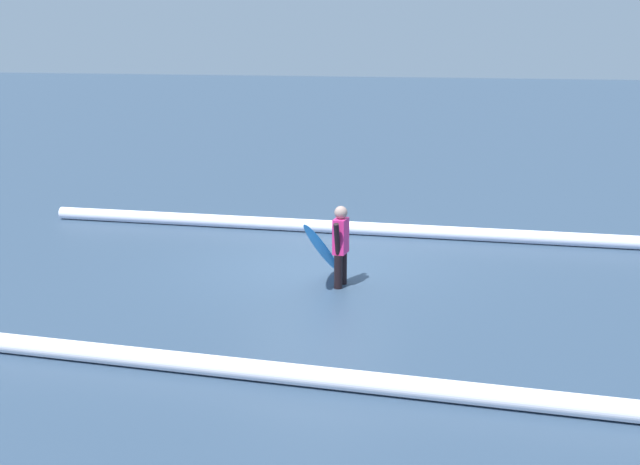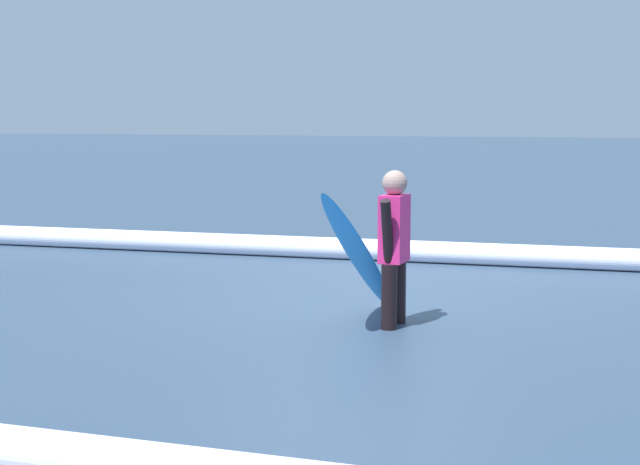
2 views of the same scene
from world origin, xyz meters
The scene contains 5 objects.
ground_plane centered at (0.00, 0.00, 0.00)m, with size 142.08×142.08×0.00m, color #2E435A.
surfer centered at (-0.70, 0.97, 0.76)m, with size 0.22×0.66×1.38m.
surfboard centered at (-0.38, 0.95, 0.62)m, with size 0.37×1.80×1.27m.
wave_crest_foreground centered at (-0.80, -2.75, 0.14)m, with size 0.28×0.28×15.03m, color white.
wave_crest_midground centered at (2.04, 4.99, 0.13)m, with size 0.26×0.26×25.45m, color white.
Camera 1 is at (-3.53, 14.00, 4.13)m, focal length 46.11 mm.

